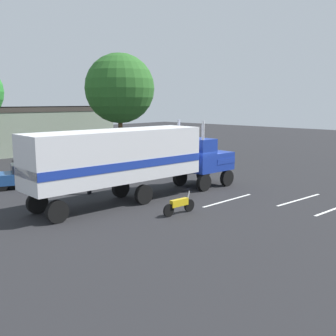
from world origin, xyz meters
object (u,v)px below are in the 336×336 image
(parked_car, at_px, (26,175))
(tree_center, at_px, (120,88))
(motorcycle, at_px, (179,205))
(semi_truck, at_px, (133,157))
(person_bystander, at_px, (89,180))

(parked_car, relative_size, tree_center, 0.46)
(motorcycle, height_order, tree_center, tree_center)
(semi_truck, relative_size, person_bystander, 8.79)
(person_bystander, distance_m, tree_center, 16.97)
(semi_truck, relative_size, tree_center, 1.38)
(person_bystander, relative_size, parked_car, 0.34)
(parked_car, distance_m, motorcycle, 12.13)
(semi_truck, xyz_separation_m, parked_car, (-2.43, 8.06, -1.72))
(semi_truck, xyz_separation_m, person_bystander, (-0.82, 3.21, -1.63))
(person_bystander, bearing_deg, parked_car, 108.42)
(motorcycle, bearing_deg, parked_car, 99.90)
(semi_truck, distance_m, motorcycle, 4.41)
(semi_truck, height_order, person_bystander, semi_truck)
(person_bystander, bearing_deg, semi_truck, -75.67)
(semi_truck, distance_m, person_bystander, 3.69)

